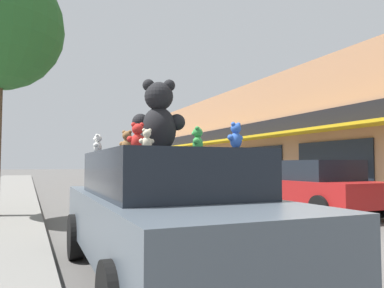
% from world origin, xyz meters
% --- Properties ---
extents(ground_plane, '(260.00, 260.00, 0.00)m').
position_xyz_m(ground_plane, '(0.00, 0.00, 0.00)').
color(ground_plane, '#514F4C').
extents(storefront_row, '(12.05, 38.01, 6.13)m').
position_xyz_m(storefront_row, '(12.61, 12.39, 3.06)').
color(storefront_row, tan).
rests_on(storefront_row, ground_plane).
extents(plush_art_car, '(2.03, 4.68, 1.55)m').
position_xyz_m(plush_art_car, '(-2.96, -0.65, 0.82)').
color(plush_art_car, '#4C5660').
rests_on(plush_art_car, ground_plane).
extents(teddy_bear_giant, '(0.75, 0.54, 0.99)m').
position_xyz_m(teddy_bear_giant, '(-2.89, -0.22, 2.03)').
color(teddy_bear_giant, black).
rests_on(teddy_bear_giant, plush_art_car).
extents(teddy_bear_white, '(0.16, 0.21, 0.28)m').
position_xyz_m(teddy_bear_white, '(-3.58, 0.49, 1.69)').
color(teddy_bear_white, white).
rests_on(teddy_bear_white, plush_art_car).
extents(teddy_bear_green, '(0.21, 0.24, 0.34)m').
position_xyz_m(teddy_bear_green, '(-2.47, -0.57, 1.72)').
color(teddy_bear_green, green).
rests_on(teddy_bear_green, plush_art_car).
extents(teddy_bear_purple, '(0.28, 0.23, 0.38)m').
position_xyz_m(teddy_bear_purple, '(-2.70, 0.42, 1.73)').
color(teddy_bear_purple, purple).
rests_on(teddy_bear_purple, plush_art_car).
extents(teddy_bear_blue, '(0.21, 0.14, 0.28)m').
position_xyz_m(teddy_bear_blue, '(-2.53, -1.64, 1.69)').
color(teddy_bear_blue, blue).
rests_on(teddy_bear_blue, plush_art_car).
extents(teddy_bear_cream, '(0.18, 0.11, 0.24)m').
position_xyz_m(teddy_bear_cream, '(-3.28, -0.95, 1.67)').
color(teddy_bear_cream, beige).
rests_on(teddy_bear_cream, plush_art_car).
extents(teddy_bear_brown, '(0.25, 0.24, 0.36)m').
position_xyz_m(teddy_bear_brown, '(-3.15, 0.52, 1.73)').
color(teddy_bear_brown, olive).
rests_on(teddy_bear_brown, plush_art_car).
extents(teddy_bear_red, '(0.27, 0.17, 0.36)m').
position_xyz_m(teddy_bear_red, '(-3.27, -0.54, 1.73)').
color(teddy_bear_red, red).
rests_on(teddy_bear_red, plush_art_car).
extents(parked_car_far_center, '(2.07, 4.34, 1.52)m').
position_xyz_m(parked_car_far_center, '(2.94, 3.44, 0.80)').
color(parked_car_far_center, maroon).
rests_on(parked_car_far_center, ground_plane).
extents(parked_car_far_right, '(2.05, 4.57, 1.60)m').
position_xyz_m(parked_car_far_right, '(2.94, 10.41, 0.84)').
color(parked_car_far_right, '#1E4793').
rests_on(parked_car_far_right, ground_plane).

